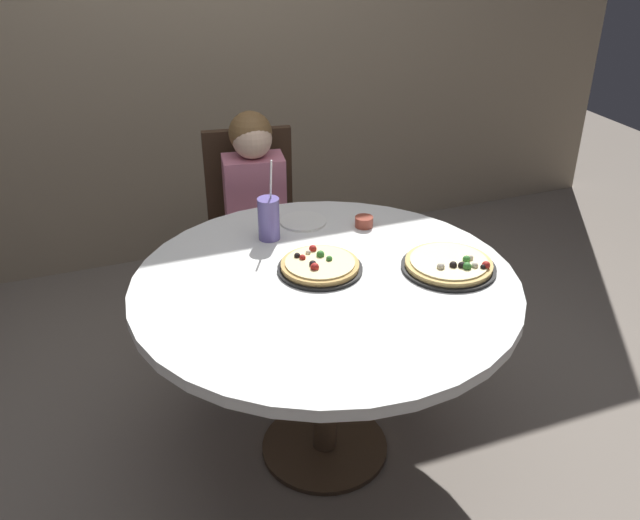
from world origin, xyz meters
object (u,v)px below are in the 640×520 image
(sauce_bowl, at_px, (364,222))
(soda_cup, at_px, (269,218))
(pizza_veggie, at_px, (320,266))
(pizza_cheese, at_px, (449,265))
(diner_child, at_px, (259,249))
(plate_small, at_px, (303,221))
(chair_wooden, at_px, (253,223))
(dining_table, at_px, (325,303))

(sauce_bowl, bearing_deg, soda_cup, 174.87)
(soda_cup, bearing_deg, pizza_veggie, -73.09)
(pizza_cheese, bearing_deg, diner_child, 116.73)
(plate_small, bearing_deg, sauce_bowl, -29.13)
(pizza_veggie, relative_size, plate_small, 1.62)
(diner_child, xyz_separation_m, plate_small, (0.09, -0.33, 0.27))
(chair_wooden, relative_size, pizza_veggie, 3.26)
(pizza_veggie, bearing_deg, sauce_bowl, 42.63)
(chair_wooden, bearing_deg, pizza_veggie, -90.52)
(pizza_cheese, xyz_separation_m, sauce_bowl, (-0.14, 0.41, 0.00))
(diner_child, bearing_deg, pizza_veggie, -88.57)
(sauce_bowl, bearing_deg, pizza_cheese, -71.77)
(diner_child, xyz_separation_m, soda_cup, (-0.07, -0.42, 0.35))
(dining_table, height_order, sauce_bowl, sauce_bowl)
(pizza_veggie, xyz_separation_m, pizza_cheese, (0.42, -0.15, 0.00))
(pizza_veggie, xyz_separation_m, soda_cup, (-0.09, 0.29, 0.06))
(chair_wooden, bearing_deg, plate_small, -82.74)
(dining_table, relative_size, pizza_cheese, 4.01)
(dining_table, relative_size, sauce_bowl, 18.53)
(pizza_veggie, height_order, soda_cup, soda_cup)
(diner_child, distance_m, plate_small, 0.44)
(diner_child, height_order, soda_cup, diner_child)
(chair_wooden, height_order, pizza_cheese, chair_wooden)
(soda_cup, relative_size, sauce_bowl, 4.40)
(pizza_veggie, relative_size, pizza_cheese, 0.90)
(chair_wooden, bearing_deg, pizza_cheese, -68.62)
(chair_wooden, xyz_separation_m, pizza_veggie, (-0.01, -0.89, 0.24))
(chair_wooden, bearing_deg, soda_cup, -99.19)
(diner_child, xyz_separation_m, pizza_veggie, (0.02, -0.71, 0.28))
(pizza_cheese, xyz_separation_m, plate_small, (-0.34, 0.53, -0.01))
(chair_wooden, distance_m, soda_cup, 0.68)
(soda_cup, xyz_separation_m, sauce_bowl, (0.37, -0.03, -0.06))
(dining_table, bearing_deg, chair_wooden, 89.16)
(diner_child, xyz_separation_m, sauce_bowl, (0.30, -0.45, 0.29))
(pizza_cheese, relative_size, plate_small, 1.80)
(dining_table, bearing_deg, soda_cup, 102.92)
(chair_wooden, relative_size, soda_cup, 3.09)
(pizza_cheese, bearing_deg, dining_table, 168.81)
(pizza_veggie, bearing_deg, chair_wooden, 89.48)
(dining_table, height_order, pizza_veggie, pizza_veggie)
(diner_child, height_order, sauce_bowl, diner_child)
(chair_wooden, height_order, pizza_veggie, chair_wooden)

